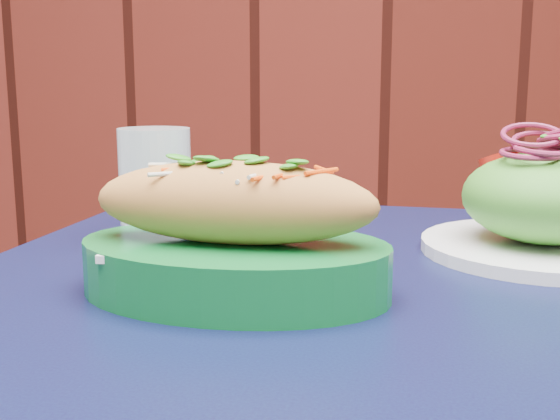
# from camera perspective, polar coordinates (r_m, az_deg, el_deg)

# --- Properties ---
(cafe_table) EXTENTS (0.87, 0.87, 0.75)m
(cafe_table) POSITION_cam_1_polar(r_m,az_deg,el_deg) (0.60, 10.19, -14.95)
(cafe_table) COLOR black
(cafe_table) RESTS_ON ground
(banh_mi_basket) EXTENTS (0.26, 0.19, 0.12)m
(banh_mi_basket) POSITION_cam_1_polar(r_m,az_deg,el_deg) (0.55, -3.76, -2.34)
(banh_mi_basket) COLOR #0D6829
(banh_mi_basket) RESTS_ON cafe_table
(salad_plate) EXTENTS (0.24, 0.24, 0.13)m
(salad_plate) POSITION_cam_1_polar(r_m,az_deg,el_deg) (0.73, 20.78, 0.36)
(salad_plate) COLOR white
(salad_plate) RESTS_ON cafe_table
(water_glass) EXTENTS (0.07, 0.07, 0.12)m
(water_glass) POSITION_cam_1_polar(r_m,az_deg,el_deg) (0.74, -10.09, 1.92)
(water_glass) COLOR silver
(water_glass) RESTS_ON cafe_table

